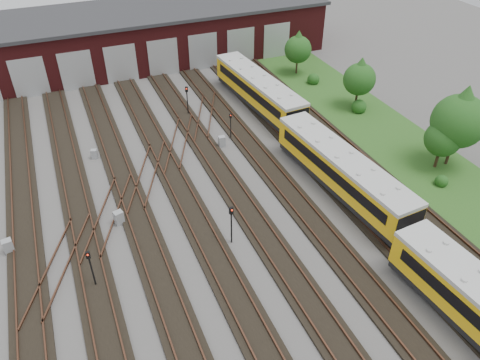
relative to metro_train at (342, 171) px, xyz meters
name	(u,v)px	position (x,y,z in m)	size (l,w,h in m)	color
ground	(259,277)	(-10.00, -6.06, -1.91)	(120.00, 120.00, 0.00)	#4D4A48
track_network	(253,271)	(-10.17, -5.47, -1.80)	(30.40, 70.00, 0.33)	black
maintenance_shed	(127,37)	(-10.01, 33.92, 1.30)	(51.00, 12.50, 6.35)	#4C1314
grass_verge	(398,144)	(9.00, 3.94, -1.88)	(8.00, 55.00, 0.05)	#20531B
metro_train	(342,171)	(0.00, 0.00, 0.00)	(3.88, 47.06, 3.08)	black
signal_mast_0	(91,265)	(-19.96, -2.67, 0.06)	(0.28, 0.26, 3.06)	black
signal_mast_1	(231,220)	(-10.41, -2.29, 0.16)	(0.29, 0.27, 3.20)	black
signal_mast_2	(187,97)	(-7.46, 17.14, 0.13)	(0.32, 0.30, 3.15)	black
signal_mast_3	(231,123)	(-5.18, 10.92, -0.16)	(0.25, 0.24, 2.72)	black
relay_cabinet_0	(8,246)	(-25.00, 2.76, -1.36)	(0.65, 0.54, 1.09)	#949799
relay_cabinet_1	(94,154)	(-17.70, 12.55, -1.47)	(0.53, 0.44, 0.88)	#949799
relay_cabinet_2	(119,218)	(-17.37, 2.83, -1.36)	(0.65, 0.55, 1.09)	#949799
relay_cabinet_3	(222,141)	(-6.43, 10.05, -1.39)	(0.61, 0.51, 1.02)	#949799
relay_cabinet_4	(338,153)	(2.48, 4.23, -1.41)	(0.59, 0.49, 0.99)	#949799
tree_0	(298,46)	(7.97, 22.20, 1.51)	(3.21, 3.21, 5.31)	#332517
tree_1	(360,76)	(9.62, 11.97, 1.65)	(3.34, 3.34, 5.54)	#332517
tree_2	(461,115)	(10.76, -0.41, 2.95)	(4.56, 4.56, 7.55)	#332517
tree_3	(444,135)	(9.54, -0.40, 1.37)	(3.08, 3.08, 5.11)	#332517
bush_0	(442,180)	(8.15, -2.67, -1.37)	(1.08, 1.08, 1.08)	#174B15
bush_1	(359,105)	(9.28, 10.88, -1.12)	(1.56, 1.56, 1.56)	#174B15
bush_2	(314,78)	(8.43, 18.88, -1.20)	(1.41, 1.41, 1.41)	#174B15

